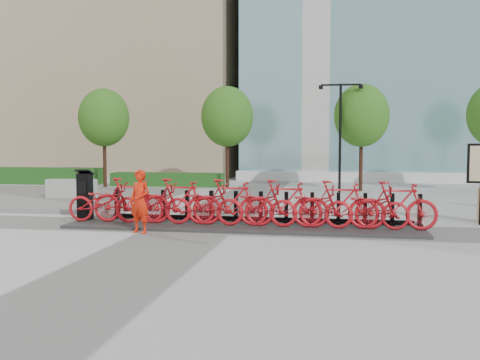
% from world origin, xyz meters
% --- Properties ---
extents(ground, '(120.00, 120.00, 0.00)m').
position_xyz_m(ground, '(0.00, 0.00, 0.00)').
color(ground, '#9E9E9E').
extents(gravel_patch, '(14.00, 14.00, 0.00)m').
position_xyz_m(gravel_patch, '(-10.00, 7.00, 0.01)').
color(gravel_patch, slate).
rests_on(gravel_patch, ground).
extents(hedge_a, '(10.00, 1.40, 0.90)m').
position_xyz_m(hedge_a, '(-14.00, 13.50, 0.45)').
color(hedge_a, '#29461F').
rests_on(hedge_a, ground).
extents(hedge_b, '(6.00, 1.20, 0.70)m').
position_xyz_m(hedge_b, '(-5.00, 13.20, 0.35)').
color(hedge_b, '#29461F').
rests_on(hedge_b, ground).
extents(tree_0, '(2.60, 2.60, 5.10)m').
position_xyz_m(tree_0, '(-8.00, 12.00, 3.59)').
color(tree_0, '#422315').
rests_on(tree_0, ground).
extents(tree_1, '(2.60, 2.60, 5.10)m').
position_xyz_m(tree_1, '(-1.50, 12.00, 3.59)').
color(tree_1, '#422315').
rests_on(tree_1, ground).
extents(tree_2, '(2.60, 2.60, 5.10)m').
position_xyz_m(tree_2, '(5.00, 12.00, 3.59)').
color(tree_2, '#422315').
rests_on(tree_2, ground).
extents(streetlamp, '(2.00, 0.20, 5.00)m').
position_xyz_m(streetlamp, '(4.00, 11.00, 3.13)').
color(streetlamp, black).
rests_on(streetlamp, ground).
extents(dock_pad, '(9.60, 2.40, 0.08)m').
position_xyz_m(dock_pad, '(1.30, 0.30, 0.04)').
color(dock_pad, '#2F2F2F').
rests_on(dock_pad, ground).
extents(dock_rail_posts, '(8.74, 0.50, 0.85)m').
position_xyz_m(dock_rail_posts, '(1.72, 0.77, 0.51)').
color(dock_rail_posts, black).
rests_on(dock_rail_posts, dock_pad).
extents(bike_0, '(2.13, 0.74, 1.12)m').
position_xyz_m(bike_0, '(-2.60, -0.05, 0.64)').
color(bike_0, '#B21118').
rests_on(bike_0, dock_pad).
extents(bike_1, '(2.07, 0.58, 1.24)m').
position_xyz_m(bike_1, '(-1.88, -0.05, 0.70)').
color(bike_1, '#B21118').
rests_on(bike_1, dock_pad).
extents(bike_2, '(2.13, 0.74, 1.12)m').
position_xyz_m(bike_2, '(-1.16, -0.05, 0.64)').
color(bike_2, '#B21118').
rests_on(bike_2, dock_pad).
extents(bike_3, '(2.07, 0.58, 1.24)m').
position_xyz_m(bike_3, '(-0.44, -0.05, 0.70)').
color(bike_3, '#B21118').
rests_on(bike_3, dock_pad).
extents(bike_4, '(2.13, 0.74, 1.12)m').
position_xyz_m(bike_4, '(0.28, -0.05, 0.64)').
color(bike_4, '#B21118').
rests_on(bike_4, dock_pad).
extents(bike_5, '(2.07, 0.58, 1.24)m').
position_xyz_m(bike_5, '(1.00, -0.05, 0.70)').
color(bike_5, '#B21118').
rests_on(bike_5, dock_pad).
extents(bike_6, '(2.13, 0.74, 1.12)m').
position_xyz_m(bike_6, '(1.72, -0.05, 0.64)').
color(bike_6, '#B21118').
rests_on(bike_6, dock_pad).
extents(bike_7, '(2.07, 0.58, 1.24)m').
position_xyz_m(bike_7, '(2.44, -0.05, 0.70)').
color(bike_7, '#B21118').
rests_on(bike_7, dock_pad).
extents(bike_8, '(2.13, 0.74, 1.12)m').
position_xyz_m(bike_8, '(3.16, -0.05, 0.64)').
color(bike_8, '#B21118').
rests_on(bike_8, dock_pad).
extents(bike_9, '(2.07, 0.58, 1.24)m').
position_xyz_m(bike_9, '(3.88, -0.05, 0.70)').
color(bike_9, '#B21118').
rests_on(bike_9, dock_pad).
extents(bike_10, '(2.13, 0.74, 1.12)m').
position_xyz_m(bike_10, '(4.60, -0.05, 0.64)').
color(bike_10, '#B21118').
rests_on(bike_10, dock_pad).
extents(bike_11, '(2.07, 0.58, 1.24)m').
position_xyz_m(bike_11, '(5.32, -0.05, 0.70)').
color(bike_11, '#B21118').
rests_on(bike_11, dock_pad).
extents(kiosk, '(0.45, 0.38, 1.46)m').
position_xyz_m(kiosk, '(-3.38, 0.37, 0.78)').
color(kiosk, black).
rests_on(kiosk, dock_pad).
extents(worker_red, '(0.69, 0.56, 1.63)m').
position_xyz_m(worker_red, '(-1.12, -1.19, 0.81)').
color(worker_red, red).
rests_on(worker_red, ground).
extents(jersey_barrier, '(2.07, 0.69, 0.79)m').
position_xyz_m(jersey_barrier, '(-7.02, 6.52, 0.39)').
color(jersey_barrier, '#B4B5AF').
rests_on(jersey_barrier, ground).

